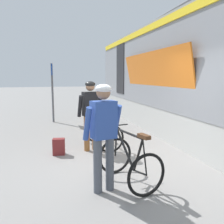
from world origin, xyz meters
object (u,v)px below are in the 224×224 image
at_px(bicycle_near_black, 129,162).
at_px(bicycle_far_silver, 103,133).
at_px(platform_sign_post, 52,83).
at_px(cyclist_far_in_dark, 90,110).
at_px(cyclist_near_in_blue, 104,129).
at_px(backpack_on_platform, 59,147).

distance_m(bicycle_near_black, bicycle_far_silver, 2.23).
bearing_deg(platform_sign_post, cyclist_far_in_dark, -78.51).
relative_size(cyclist_near_in_blue, cyclist_far_in_dark, 1.00).
xyz_separation_m(bicycle_near_black, bicycle_far_silver, (0.05, 2.23, 0.00)).
bearing_deg(backpack_on_platform, platform_sign_post, 100.04).
height_order(cyclist_near_in_blue, bicycle_far_silver, cyclist_near_in_blue).
xyz_separation_m(cyclist_far_in_dark, bicycle_near_black, (0.31, -2.07, -0.65)).
relative_size(cyclist_near_in_blue, platform_sign_post, 0.73).
relative_size(bicycle_far_silver, platform_sign_post, 0.48).
bearing_deg(backpack_on_platform, bicycle_far_silver, 24.37).
bearing_deg(platform_sign_post, backpack_on_platform, -89.66).
relative_size(cyclist_near_in_blue, bicycle_near_black, 1.47).
xyz_separation_m(bicycle_near_black, platform_sign_post, (-1.15, 6.20, 1.22)).
relative_size(cyclist_near_in_blue, bicycle_far_silver, 1.52).
relative_size(bicycle_near_black, backpack_on_platform, 3.00).
height_order(cyclist_near_in_blue, bicycle_near_black, cyclist_near_in_blue).
bearing_deg(bicycle_far_silver, cyclist_near_in_blue, -103.05).
distance_m(bicycle_far_silver, platform_sign_post, 4.32).
bearing_deg(bicycle_near_black, cyclist_near_in_blue, -165.06).
xyz_separation_m(cyclist_far_in_dark, bicycle_far_silver, (0.37, 0.15, -0.65)).
distance_m(cyclist_near_in_blue, cyclist_far_in_dark, 2.21).
relative_size(bicycle_near_black, platform_sign_post, 0.50).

